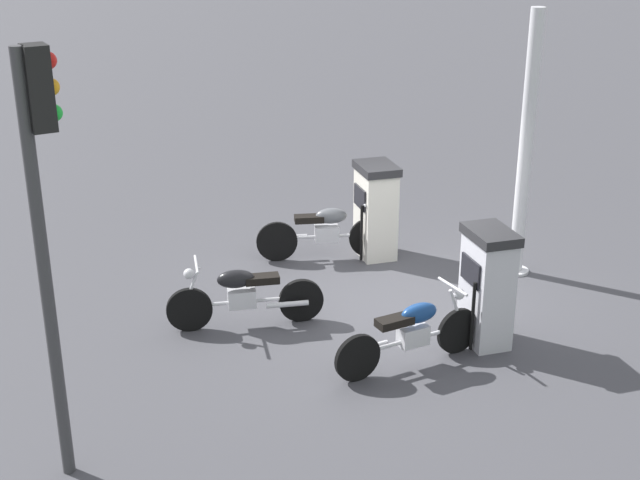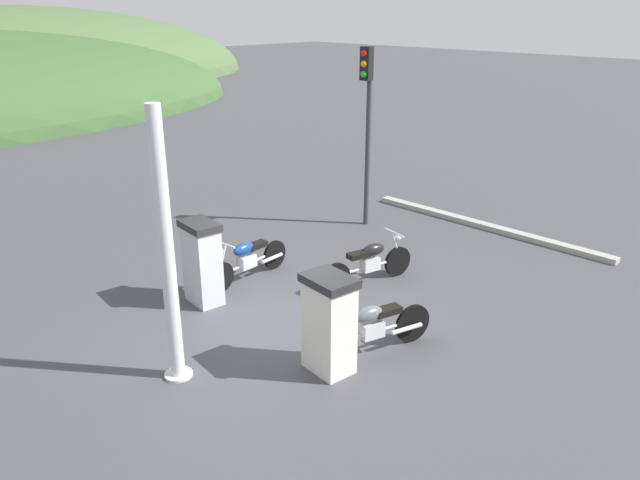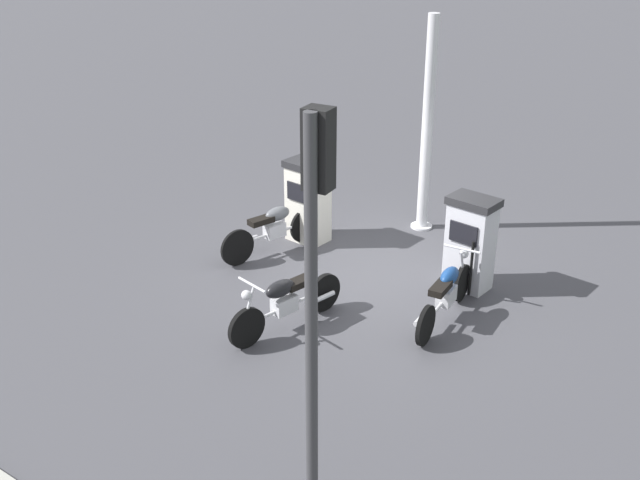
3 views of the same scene
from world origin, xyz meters
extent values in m
plane|color=#424247|center=(0.00, 0.00, 0.00)|extent=(120.00, 120.00, 0.00)
cube|color=silver|center=(-0.60, -1.54, 0.68)|extent=(0.56, 0.72, 1.35)
cube|color=black|center=(-0.34, -1.57, 0.97)|extent=(0.08, 0.47, 0.32)
cube|color=#262628|center=(-0.60, -1.54, 1.41)|extent=(0.62, 0.79, 0.12)
cylinder|color=black|center=(-0.28, -1.37, 0.47)|extent=(0.05, 0.05, 0.88)
cube|color=silver|center=(-0.60, 1.54, 0.69)|extent=(0.52, 0.72, 1.38)
cube|color=black|center=(-0.36, 1.51, 1.00)|extent=(0.08, 0.47, 0.32)
cube|color=#262628|center=(-0.60, 1.54, 1.44)|extent=(0.57, 0.79, 0.12)
cylinder|color=black|center=(-0.30, 1.71, 0.48)|extent=(0.05, 0.05, 0.90)
cylinder|color=black|center=(-0.49, -1.53, 0.31)|extent=(0.62, 0.22, 0.63)
cylinder|color=black|center=(0.89, -1.92, 0.31)|extent=(0.62, 0.22, 0.63)
cube|color=silver|center=(0.15, -1.71, 0.41)|extent=(0.40, 0.29, 0.24)
cylinder|color=silver|center=(0.20, -1.72, 0.36)|extent=(1.04, 0.34, 0.05)
ellipsoid|color=#595B60|center=(0.08, -1.69, 0.69)|extent=(0.52, 0.34, 0.24)
cube|color=black|center=(0.41, -1.78, 0.66)|extent=(0.48, 0.31, 0.10)
cylinder|color=silver|center=(-0.45, -1.54, 0.61)|extent=(0.26, 0.11, 0.57)
cylinder|color=silver|center=(-0.37, -1.56, 0.93)|extent=(0.19, 0.55, 0.04)
sphere|color=silver|center=(-0.47, -1.53, 0.81)|extent=(0.17, 0.17, 0.14)
cylinder|color=silver|center=(0.66, -1.98, 0.33)|extent=(0.55, 0.22, 0.07)
cylinder|color=black|center=(-0.14, 1.65, 0.29)|extent=(0.58, 0.11, 0.58)
cylinder|color=black|center=(1.27, 1.77, 0.29)|extent=(0.58, 0.11, 0.58)
cube|color=silver|center=(0.51, 1.71, 0.39)|extent=(0.38, 0.23, 0.24)
cylinder|color=silver|center=(0.56, 1.71, 0.34)|extent=(1.06, 0.15, 0.05)
ellipsoid|color=navy|center=(0.44, 1.70, 0.67)|extent=(0.50, 0.26, 0.24)
cube|color=black|center=(0.78, 1.73, 0.64)|extent=(0.46, 0.24, 0.10)
cylinder|color=silver|center=(-0.11, 1.65, 0.59)|extent=(0.26, 0.06, 0.57)
cylinder|color=silver|center=(-0.03, 1.66, 0.91)|extent=(0.09, 0.56, 0.04)
sphere|color=silver|center=(-0.13, 1.65, 0.79)|extent=(0.15, 0.15, 0.14)
cylinder|color=silver|center=(1.08, 1.64, 0.31)|extent=(0.55, 0.12, 0.07)
cylinder|color=black|center=(2.72, -0.19, 0.30)|extent=(0.59, 0.19, 0.59)
cylinder|color=black|center=(1.30, 0.11, 0.30)|extent=(0.59, 0.19, 0.59)
cube|color=silver|center=(2.06, -0.05, 0.40)|extent=(0.39, 0.27, 0.24)
cylinder|color=silver|center=(2.01, -0.04, 0.35)|extent=(1.08, 0.28, 0.05)
ellipsoid|color=black|center=(2.13, -0.06, 0.68)|extent=(0.52, 0.32, 0.24)
cube|color=black|center=(1.80, 0.01, 0.65)|extent=(0.47, 0.29, 0.10)
cylinder|color=silver|center=(2.68, -0.18, 0.60)|extent=(0.26, 0.09, 0.57)
cylinder|color=silver|center=(2.60, -0.17, 0.92)|extent=(0.15, 0.56, 0.04)
sphere|color=silver|center=(2.70, -0.19, 0.80)|extent=(0.17, 0.17, 0.14)
cylinder|color=silver|center=(1.52, 0.19, 0.32)|extent=(0.55, 0.18, 0.07)
cylinder|color=#38383A|center=(4.60, 2.23, 2.06)|extent=(0.13, 0.13, 4.12)
cube|color=black|center=(4.46, 2.22, 3.76)|extent=(0.23, 0.26, 0.72)
sphere|color=red|center=(4.36, 2.21, 3.98)|extent=(0.17, 0.17, 0.15)
sphere|color=orange|center=(4.36, 2.21, 3.76)|extent=(0.17, 0.17, 0.15)
sphere|color=green|center=(4.36, 2.21, 3.54)|extent=(0.17, 0.17, 0.15)
cylinder|color=silver|center=(-2.24, -0.14, 1.93)|extent=(0.20, 0.20, 3.85)
cylinder|color=silver|center=(-2.24, -0.14, 0.02)|extent=(0.40, 0.40, 0.04)
camera|label=1|loc=(5.13, 9.76, 5.26)|focal=49.25mm
camera|label=2|loc=(-6.10, -6.83, 4.95)|focal=34.32mm
camera|label=3|loc=(9.51, 5.75, 5.79)|focal=43.18mm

